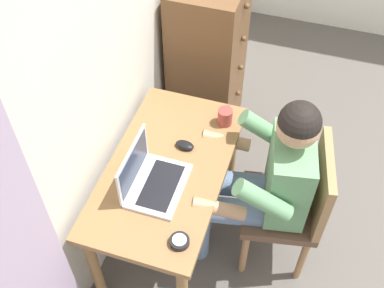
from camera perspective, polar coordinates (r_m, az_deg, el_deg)
The scene contains 9 objects.
wall_back at distance 2.42m, azimuth -8.76°, elevation 14.00°, with size 4.80×0.05×2.50m, color silver.
desk at distance 2.51m, azimuth -2.87°, elevation -4.40°, with size 1.06×0.58×0.72m.
dresser at distance 3.24m, azimuth 1.87°, elevation 9.89°, with size 0.51×0.46×1.15m.
chair at distance 2.62m, azimuth 12.01°, elevation -6.82°, with size 0.49×0.47×0.87m.
person_seated at distance 2.46m, azimuth 8.47°, elevation -4.02°, with size 0.60×0.63×1.19m.
laptop at distance 2.32m, azimuth -5.00°, elevation -4.10°, with size 0.34×0.25×0.24m.
computer_mouse at distance 2.49m, azimuth -0.87°, elevation -0.14°, with size 0.06×0.10×0.03m, color black.
desk_clock at distance 2.16m, azimuth -1.50°, elevation -11.50°, with size 0.09×0.09×0.03m.
coffee_mug at distance 2.59m, azimuth 3.96°, elevation 3.30°, with size 0.12×0.08×0.09m.
Camera 1 is at (-1.76, 1.26, 2.61)m, focal length 44.84 mm.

